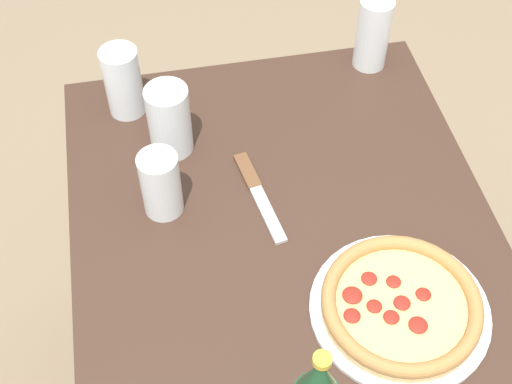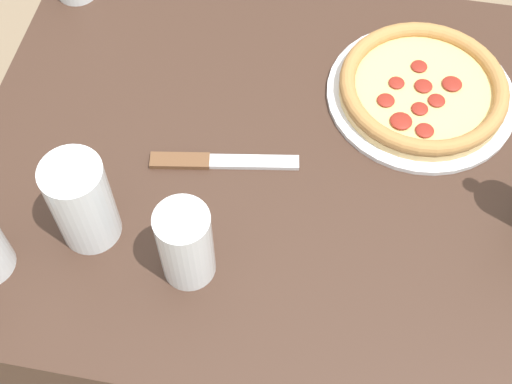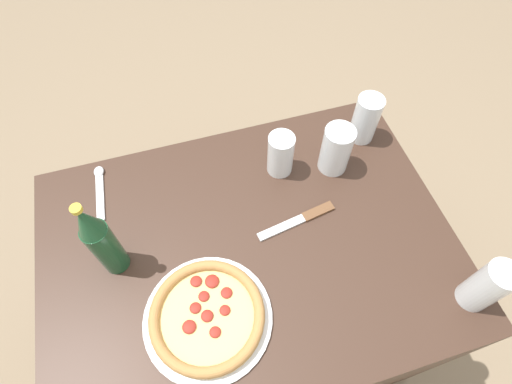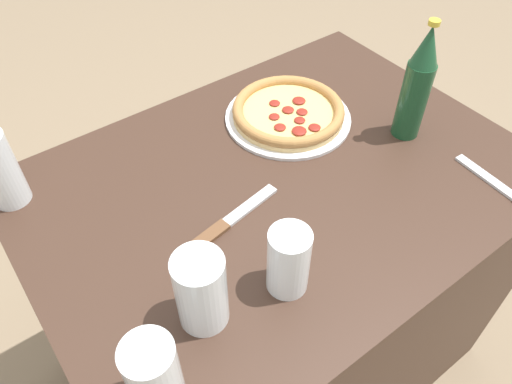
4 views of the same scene
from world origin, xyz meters
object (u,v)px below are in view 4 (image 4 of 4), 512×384
glass_red_wine (155,379)px  beer_bottle (417,84)px  glass_mango_juice (1,173)px  glass_lemonade (201,293)px  pizza_margherita (288,112)px  knife (230,220)px  glass_orange_juice (288,263)px  spoon (500,186)px

glass_red_wine → beer_bottle: bearing=15.2°
glass_mango_juice → glass_lemonade: 0.47m
beer_bottle → pizza_margherita: bearing=133.0°
beer_bottle → knife: 0.48m
pizza_margherita → beer_bottle: beer_bottle is taller
glass_orange_juice → glass_lemonade: bearing=167.4°
glass_orange_juice → beer_bottle: (0.46, 0.15, 0.07)m
pizza_margherita → glass_lemonade: 0.53m
glass_lemonade → spoon: size_ratio=0.83×
glass_mango_juice → beer_bottle: (0.77, -0.32, 0.06)m
knife → pizza_margherita: bearing=31.9°
pizza_margherita → glass_mango_juice: bearing=167.9°
pizza_margherita → knife: 0.33m
glass_orange_juice → spoon: 0.49m
spoon → glass_mango_juice: bearing=145.2°
glass_red_wine → beer_bottle: size_ratio=0.54×
glass_orange_juice → spoon: (0.48, -0.08, -0.05)m
glass_mango_juice → spoon: 0.96m
glass_orange_juice → knife: size_ratio=0.60×
pizza_margherita → glass_lemonade: bearing=-143.7°
beer_bottle → glass_orange_juice: bearing=-161.7°
glass_mango_juice → spoon: size_ratio=0.90×
glass_lemonade → beer_bottle: (0.60, 0.12, 0.06)m
pizza_margherita → glass_mango_juice: 0.60m
pizza_margherita → glass_lemonade: size_ratio=2.01×
glass_mango_juice → glass_red_wine: glass_mango_juice is taller
glass_lemonade → knife: (0.14, 0.14, -0.06)m
glass_lemonade → beer_bottle: bearing=11.3°
beer_bottle → glass_lemonade: bearing=-168.7°
beer_bottle → spoon: 0.26m
pizza_margherita → glass_red_wine: bearing=-144.6°
glass_orange_juice → glass_lemonade: 0.15m
pizza_margherita → knife: bearing=-148.1°
glass_mango_juice → beer_bottle: beer_bottle is taller
glass_lemonade → knife: glass_lemonade is taller
spoon → knife: bearing=152.8°
glass_mango_juice → pizza_margherita: bearing=-12.1°
beer_bottle → spoon: size_ratio=1.54×
glass_orange_juice → glass_red_wine: (-0.26, -0.04, 0.01)m
pizza_margherita → glass_orange_juice: 0.45m
glass_orange_juice → glass_lemonade: (-0.14, 0.03, 0.01)m
glass_lemonade → beer_bottle: size_ratio=0.54×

